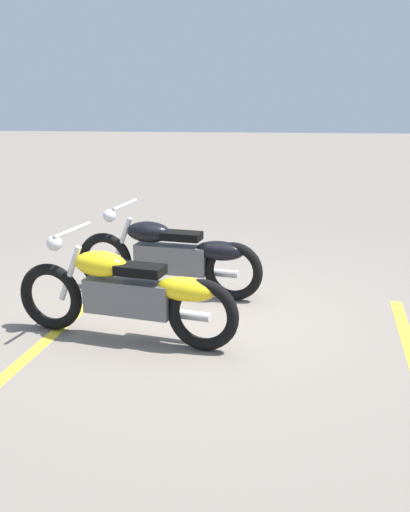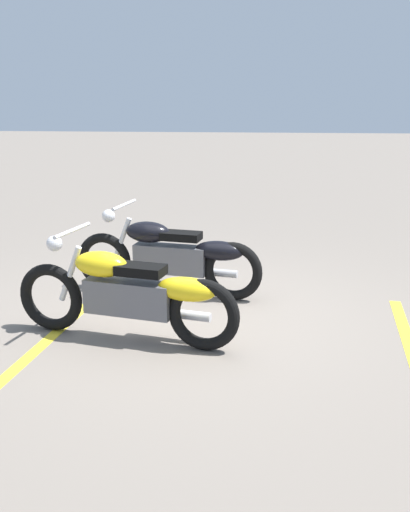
% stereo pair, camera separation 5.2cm
% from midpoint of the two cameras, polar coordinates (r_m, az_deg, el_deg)
% --- Properties ---
extents(ground_plane, '(60.00, 60.00, 0.00)m').
position_cam_midpoint_polar(ground_plane, '(6.30, -1.84, -5.68)').
color(ground_plane, slate).
extents(motorcycle_bright_foreground, '(2.20, 0.73, 1.04)m').
position_cam_midpoint_polar(motorcycle_bright_foreground, '(5.58, -7.47, -3.54)').
color(motorcycle_bright_foreground, black).
rests_on(motorcycle_bright_foreground, ground).
extents(motorcycle_dark_foreground, '(2.21, 0.68, 1.04)m').
position_cam_midpoint_polar(motorcycle_dark_foreground, '(6.82, -3.45, 0.05)').
color(motorcycle_dark_foreground, black).
rests_on(motorcycle_dark_foreground, ground).
extents(parking_stripe_near, '(0.43, 3.20, 0.01)m').
position_cam_midpoint_polar(parking_stripe_near, '(6.38, -12.70, -5.74)').
color(parking_stripe_near, yellow).
rests_on(parking_stripe_near, ground).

